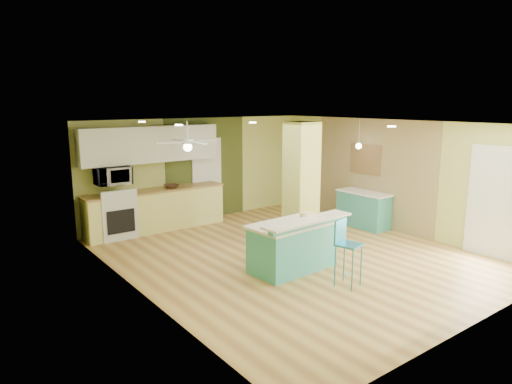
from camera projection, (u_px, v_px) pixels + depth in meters
floor at (292, 256)px, 8.70m from camera, size 6.00×7.00×0.01m
ceiling at (294, 123)px, 8.21m from camera, size 6.00×7.00×0.01m
wall_back at (199, 169)px, 11.20m from camera, size 6.00×0.01×2.50m
wall_front at (479, 235)px, 5.71m from camera, size 6.00×0.01×2.50m
wall_left at (140, 215)px, 6.69m from camera, size 0.01×7.00×2.50m
wall_right at (394, 176)px, 10.22m from camera, size 0.01×7.00×2.50m
wood_panel at (372, 173)px, 10.68m from camera, size 0.02×3.40×2.50m
olive_accent at (206, 169)px, 11.31m from camera, size 2.20×0.02×2.50m
interior_door at (207, 179)px, 11.34m from camera, size 0.82×0.05×2.00m
french_door at (496, 203)px, 8.44m from camera, size 0.04×1.08×2.10m
column at (301, 184)px, 9.23m from camera, size 0.55×0.55×2.50m
kitchen_run at (156, 210)px, 10.35m from camera, size 3.25×0.63×0.94m
stove at (116, 217)px, 9.79m from camera, size 0.76×0.66×1.08m
upper_cabinets at (151, 144)px, 10.16m from camera, size 3.20×0.34×0.80m
microwave at (113, 176)px, 9.62m from camera, size 0.70×0.48×0.39m
ceiling_fan at (188, 142)px, 9.21m from camera, size 1.41×1.41×0.61m
pendant_lamp at (359, 146)px, 10.48m from camera, size 0.14×0.14×0.69m
wall_decor at (365, 159)px, 10.77m from camera, size 0.03×0.90×0.70m
peninsula at (293, 245)px, 7.91m from camera, size 1.83×1.06×0.97m
bar_stool at (345, 242)px, 7.18m from camera, size 0.43×0.43×1.07m
side_counter at (363, 209)px, 10.65m from camera, size 0.55×1.29×0.83m
fruit_bowl at (172, 186)px, 10.43m from camera, size 0.39×0.39×0.08m
canister at (304, 218)px, 7.82m from camera, size 0.14×0.14×0.18m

